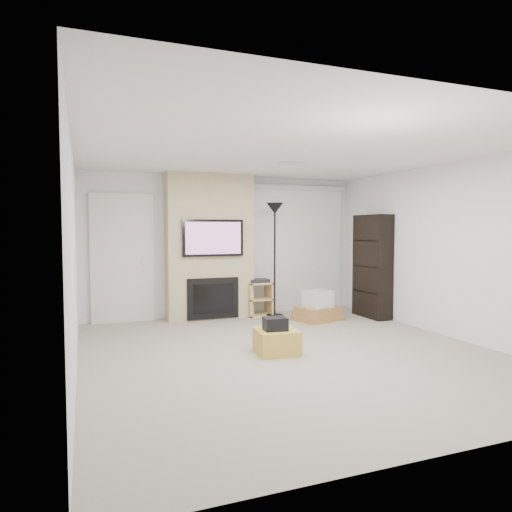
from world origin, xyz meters
name	(u,v)px	position (x,y,z in m)	size (l,w,h in m)	color
floor	(290,352)	(0.00, 0.00, 0.00)	(5.00, 5.50, 0.00)	#A2998A
ceiling	(291,152)	(0.00, 0.00, 2.50)	(5.00, 5.50, 0.00)	white
wall_back	(226,246)	(0.00, 2.75, 1.25)	(5.00, 2.50, 0.00)	white
wall_front	(463,273)	(0.00, -2.75, 1.25)	(5.00, 2.50, 0.00)	white
wall_left	(74,258)	(-2.50, 0.00, 1.25)	(5.50, 2.50, 0.00)	white
wall_right	(448,250)	(2.50, 0.00, 1.25)	(5.50, 2.50, 0.00)	white
hvac_vent	(292,162)	(0.40, 0.80, 2.50)	(0.35, 0.18, 0.01)	silver
ottoman	(277,341)	(-0.17, 0.03, 0.15)	(0.50, 0.50, 0.30)	gold
black_bag	(275,324)	(-0.20, 0.00, 0.38)	(0.28, 0.22, 0.16)	black
fireplace_wall	(210,247)	(-0.35, 2.54, 1.24)	(1.50, 0.47, 2.50)	tan
entry_door	(122,259)	(-1.80, 2.71, 1.05)	(1.02, 0.11, 2.14)	silver
vertical_blinds	(297,244)	(1.40, 2.70, 1.27)	(1.98, 0.10, 2.37)	silver
floor_lamp	(275,227)	(0.75, 2.24, 1.58)	(0.30, 0.30, 2.01)	black
av_stand	(259,296)	(0.52, 2.43, 0.35)	(0.45, 0.38, 0.66)	#D7B472
box_stack	(318,309)	(1.32, 1.69, 0.19)	(0.88, 0.75, 0.51)	#AD7840
bookshelf	(372,266)	(2.34, 1.60, 0.90)	(0.30, 0.80, 1.80)	black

